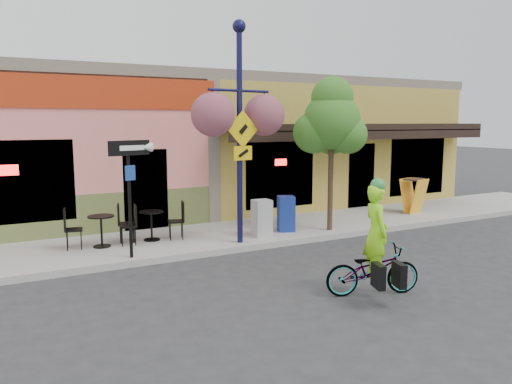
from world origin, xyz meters
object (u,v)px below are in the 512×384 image
Objects in this scene: building at (194,143)px; lamp_post at (240,134)px; bicycle at (373,270)px; newspaper_box_blue at (286,214)px; street_tree at (331,154)px; newspaper_box_grey at (262,218)px; cyclist_rider at (376,247)px; one_way_sign at (130,200)px.

lamp_post is (-1.46, -6.64, 0.49)m from building.
bicycle is 4.65m from newspaper_box_blue.
street_tree is (2.14, 4.11, 1.75)m from bicycle.
newspaper_box_grey is (0.77, 0.31, -2.13)m from lamp_post.
building reaches higher than bicycle.
newspaper_box_blue is (1.62, 0.53, -2.12)m from lamp_post.
street_tree reaches higher than cyclist_rider.
one_way_sign is (-2.65, -0.10, -1.35)m from lamp_post.
one_way_sign is (-3.25, 3.90, 0.95)m from bicycle.
newspaper_box_grey is at bearing -96.20° from building.
newspaper_box_blue is at bearing -8.26° from one_way_sign.
street_tree is at bearing -1.51° from newspaper_box_blue.
lamp_post reaches higher than newspaper_box_grey.
lamp_post reaches higher than street_tree.
newspaper_box_blue is at bearing 15.23° from newspaper_box_grey.
bicycle is at bearing -91.26° from newspaper_box_grey.
one_way_sign reaches higher than newspaper_box_blue.
cyclist_rider is 0.68× the size of one_way_sign.
cyclist_rider reaches higher than newspaper_box_grey.
street_tree reaches higher than newspaper_box_grey.
lamp_post is 1.27× the size of street_tree.
street_tree reaches higher than bicycle.
newspaper_box_blue is at bearing 10.71° from lamp_post.
cyclist_rider is 5.14m from one_way_sign.
cyclist_rider is at bearing -66.47° from one_way_sign.
building is at bearing 14.27° from cyclist_rider.
newspaper_box_grey is at bearing 16.35° from bicycle.
one_way_sign reaches higher than bicycle.
newspaper_box_blue is at bearing 6.49° from cyclist_rider.
lamp_post is 2.80m from street_tree.
bicycle is at bearing -83.48° from newspaper_box_blue.
newspaper_box_blue is 0.23× the size of street_tree.
one_way_sign is (-4.11, -6.75, -0.85)m from building.
lamp_post is at bearing 27.82° from cyclist_rider.
one_way_sign is at bearing -152.36° from newspaper_box_blue.
cyclist_rider is at bearing -90.60° from newspaper_box_grey.
one_way_sign is 3.53m from newspaper_box_grey.
newspaper_box_blue reaches higher than bicycle.
cyclist_rider is 4.80m from street_tree.
building is at bearing 70.32° from lamp_post.
lamp_post is 2.08× the size of one_way_sign.
building is at bearing 110.80° from newspaper_box_blue.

